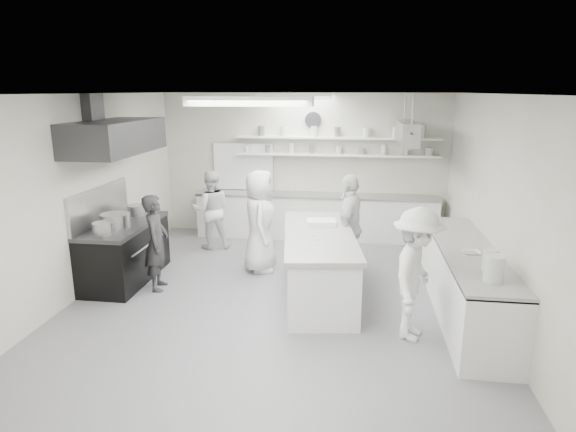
# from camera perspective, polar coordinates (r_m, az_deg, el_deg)

# --- Properties ---
(floor) EXTENTS (6.00, 7.00, 0.02)m
(floor) POSITION_cam_1_polar(r_m,az_deg,el_deg) (7.48, -1.16, -9.62)
(floor) COLOR gray
(floor) RESTS_ON ground
(ceiling) EXTENTS (6.00, 7.00, 0.02)m
(ceiling) POSITION_cam_1_polar(r_m,az_deg,el_deg) (6.83, -1.29, 14.19)
(ceiling) COLOR white
(ceiling) RESTS_ON wall_back
(wall_back) EXTENTS (6.00, 0.04, 3.00)m
(wall_back) POSITION_cam_1_polar(r_m,az_deg,el_deg) (10.41, 1.81, 5.95)
(wall_back) COLOR beige
(wall_back) RESTS_ON floor
(wall_front) EXTENTS (6.00, 0.04, 3.00)m
(wall_front) POSITION_cam_1_polar(r_m,az_deg,el_deg) (3.75, -9.76, -10.07)
(wall_front) COLOR beige
(wall_front) RESTS_ON floor
(wall_left) EXTENTS (0.04, 7.00, 3.00)m
(wall_left) POSITION_cam_1_polar(r_m,az_deg,el_deg) (8.03, -22.89, 2.24)
(wall_left) COLOR beige
(wall_left) RESTS_ON floor
(wall_right) EXTENTS (0.04, 7.00, 3.00)m
(wall_right) POSITION_cam_1_polar(r_m,az_deg,el_deg) (7.18, 23.15, 0.88)
(wall_right) COLOR beige
(wall_right) RESTS_ON floor
(stove) EXTENTS (0.80, 1.80, 0.90)m
(stove) POSITION_cam_1_polar(r_m,az_deg,el_deg) (8.44, -18.49, -4.19)
(stove) COLOR black
(stove) RESTS_ON floor
(exhaust_hood) EXTENTS (0.85, 2.00, 0.50)m
(exhaust_hood) POSITION_cam_1_polar(r_m,az_deg,el_deg) (8.06, -19.58, 8.72)
(exhaust_hood) COLOR #333237
(exhaust_hood) RESTS_ON wall_left
(back_counter) EXTENTS (5.00, 0.60, 0.92)m
(back_counter) POSITION_cam_1_polar(r_m,az_deg,el_deg) (10.30, 3.25, -0.06)
(back_counter) COLOR white
(back_counter) RESTS_ON floor
(shelf_lower) EXTENTS (4.20, 0.26, 0.04)m
(shelf_lower) POSITION_cam_1_polar(r_m,az_deg,el_deg) (10.20, 5.69, 7.13)
(shelf_lower) COLOR white
(shelf_lower) RESTS_ON wall_back
(shelf_upper) EXTENTS (4.20, 0.26, 0.04)m
(shelf_upper) POSITION_cam_1_polar(r_m,az_deg,el_deg) (10.16, 5.74, 9.09)
(shelf_upper) COLOR white
(shelf_upper) RESTS_ON wall_back
(pass_through_window) EXTENTS (1.30, 0.04, 1.00)m
(pass_through_window) POSITION_cam_1_polar(r_m,az_deg,el_deg) (10.62, -5.23, 5.79)
(pass_through_window) COLOR black
(pass_through_window) RESTS_ON wall_back
(wall_clock) EXTENTS (0.32, 0.05, 0.32)m
(wall_clock) POSITION_cam_1_polar(r_m,az_deg,el_deg) (10.26, 2.96, 11.15)
(wall_clock) COLOR silver
(wall_clock) RESTS_ON wall_back
(right_counter) EXTENTS (0.74, 3.30, 0.94)m
(right_counter) POSITION_cam_1_polar(r_m,az_deg,el_deg) (7.21, 20.04, -7.38)
(right_counter) COLOR white
(right_counter) RESTS_ON floor
(pot_rack) EXTENTS (0.30, 1.60, 0.40)m
(pot_rack) POSITION_cam_1_polar(r_m,az_deg,el_deg) (9.22, 13.73, 9.45)
(pot_rack) COLOR #A4A4A4
(pot_rack) RESTS_ON ceiling
(light_fixture_front) EXTENTS (1.30, 0.25, 0.10)m
(light_fixture_front) POSITION_cam_1_polar(r_m,az_deg,el_deg) (5.06, -4.59, 13.25)
(light_fixture_front) COLOR white
(light_fixture_front) RESTS_ON ceiling
(light_fixture_rear) EXTENTS (1.30, 0.25, 0.10)m
(light_fixture_rear) POSITION_cam_1_polar(r_m,az_deg,el_deg) (8.61, 0.66, 13.79)
(light_fixture_rear) COLOR white
(light_fixture_rear) RESTS_ON ceiling
(prep_island) EXTENTS (1.28, 2.64, 0.93)m
(prep_island) POSITION_cam_1_polar(r_m,az_deg,el_deg) (7.45, 3.60, -5.79)
(prep_island) COLOR white
(prep_island) RESTS_ON floor
(stove_pot) EXTENTS (0.45, 0.45, 0.27)m
(stove_pot) POSITION_cam_1_polar(r_m,az_deg,el_deg) (8.08, -19.52, -0.68)
(stove_pot) COLOR #A4A4A4
(stove_pot) RESTS_ON stove
(cook_stove) EXTENTS (0.46, 0.61, 1.51)m
(cook_stove) POSITION_cam_1_polar(r_m,az_deg,el_deg) (7.83, -15.14, -3.01)
(cook_stove) COLOR #2A292B
(cook_stove) RESTS_ON floor
(cook_back) EXTENTS (0.90, 0.79, 1.55)m
(cook_back) POSITION_cam_1_polar(r_m,az_deg,el_deg) (9.67, -9.00, 0.73)
(cook_back) COLOR white
(cook_back) RESTS_ON floor
(cook_island_left) EXTENTS (0.70, 0.94, 1.76)m
(cook_island_left) POSITION_cam_1_polar(r_m,az_deg,el_deg) (8.33, -3.32, -0.61)
(cook_island_left) COLOR white
(cook_island_left) RESTS_ON floor
(cook_island_right) EXTENTS (0.66, 1.09, 1.74)m
(cook_island_right) POSITION_cam_1_polar(r_m,az_deg,el_deg) (8.08, 7.21, -1.23)
(cook_island_right) COLOR white
(cook_island_right) RESTS_ON floor
(cook_right) EXTENTS (0.92, 1.23, 1.69)m
(cook_right) POSITION_cam_1_polar(r_m,az_deg,el_deg) (6.25, 14.75, -6.63)
(cook_right) COLOR white
(cook_right) RESTS_ON floor
(bowl_island_a) EXTENTS (0.27, 0.27, 0.06)m
(bowl_island_a) POSITION_cam_1_polar(r_m,az_deg,el_deg) (8.02, 3.69, -0.58)
(bowl_island_a) COLOR #A4A4A4
(bowl_island_a) RESTS_ON prep_island
(bowl_island_b) EXTENTS (0.23, 0.23, 0.06)m
(bowl_island_b) POSITION_cam_1_polar(r_m,az_deg,el_deg) (7.01, 3.02, -2.83)
(bowl_island_b) COLOR white
(bowl_island_b) RESTS_ON prep_island
(bowl_right) EXTENTS (0.26, 0.26, 0.06)m
(bowl_right) POSITION_cam_1_polar(r_m,az_deg,el_deg) (6.85, 20.60, -4.12)
(bowl_right) COLOR white
(bowl_right) RESTS_ON right_counter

